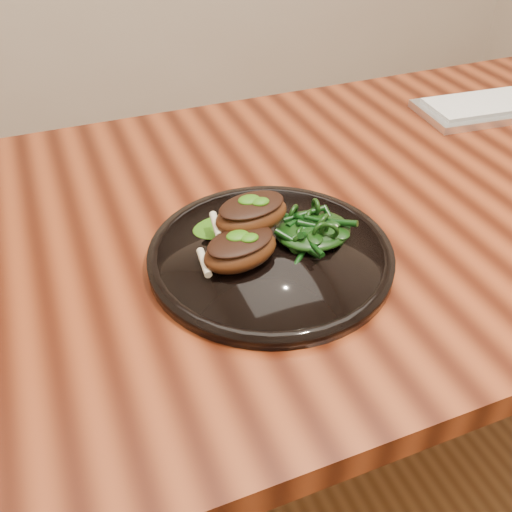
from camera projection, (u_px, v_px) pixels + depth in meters
The scene contains 6 objects.
desk at pixel (396, 224), 0.96m from camera, with size 1.60×0.80×0.75m.
plate at pixel (270, 255), 0.74m from camera, with size 0.32×0.32×0.02m.
lamb_chop_front at pixel (240, 249), 0.70m from camera, with size 0.11×0.09×0.04m.
lamb_chop_back at pixel (251, 213), 0.73m from camera, with size 0.11×0.08×0.05m.
herb_smear at pixel (224, 226), 0.77m from camera, with size 0.09×0.06×0.01m, color #1A4D08.
greens_heap at pixel (313, 226), 0.75m from camera, with size 0.10×0.10×0.04m.
Camera 1 is at (-0.51, -0.64, 1.22)m, focal length 40.00 mm.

